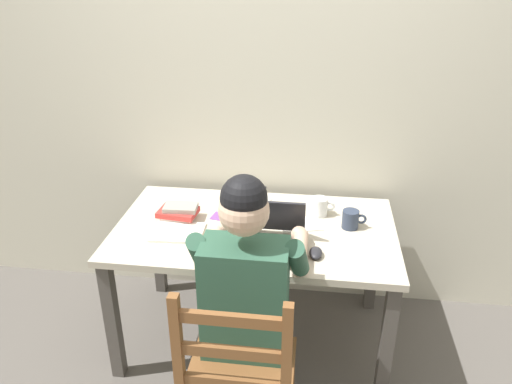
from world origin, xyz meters
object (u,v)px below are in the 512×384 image
computer_mouse (316,253)px  coffee_mug_spare (320,207)px  coffee_mug_dark (351,219)px  coffee_mug_white (265,206)px  seated_person (249,289)px  wooden_chair (239,379)px  book_stack_main (179,212)px  desk (255,242)px  laptop (268,238)px  landscape_photo_print (224,217)px

computer_mouse → coffee_mug_spare: coffee_mug_spare is taller
coffee_mug_dark → coffee_mug_spare: bearing=143.2°
coffee_mug_white → coffee_mug_spare: bearing=6.5°
seated_person → wooden_chair: seated_person is taller
computer_mouse → book_stack_main: (-0.71, 0.27, 0.02)m
desk → coffee_mug_white: 0.20m
wooden_chair → coffee_mug_spare: 1.03m
seated_person → coffee_mug_dark: seated_person is taller
seated_person → computer_mouse: 0.37m
coffee_mug_spare → coffee_mug_white: bearing=-173.5°
desk → computer_mouse: (0.31, -0.23, 0.10)m
laptop → coffee_mug_spare: laptop is taller
coffee_mug_dark → coffee_mug_spare: (-0.16, 0.12, 0.00)m
desk → seated_person: 0.49m
coffee_mug_dark → landscape_photo_print: 0.65m
seated_person → coffee_mug_dark: bearing=51.0°
laptop → coffee_mug_white: 0.33m
seated_person → laptop: 0.32m
coffee_mug_white → coffee_mug_dark: 0.45m
landscape_photo_print → coffee_mug_dark: bearing=8.5°
seated_person → coffee_mug_dark: (0.44, 0.54, 0.07)m
book_stack_main → landscape_photo_print: bearing=11.3°
coffee_mug_spare → wooden_chair: bearing=-106.6°
computer_mouse → book_stack_main: book_stack_main is taller
desk → wooden_chair: size_ratio=1.50×
desk → coffee_mug_spare: size_ratio=11.20×
laptop → book_stack_main: size_ratio=1.58×
desk → wooden_chair: 0.78m
computer_mouse → coffee_mug_dark: coffee_mug_dark is taller
seated_person → coffee_mug_spare: size_ratio=9.91×
computer_mouse → coffee_mug_white: 0.47m
seated_person → coffee_mug_white: size_ratio=10.21×
desk → coffee_mug_dark: (0.48, 0.06, 0.13)m
coffee_mug_white → coffee_mug_spare: 0.29m
coffee_mug_white → landscape_photo_print: (-0.21, -0.06, -0.05)m
wooden_chair → coffee_mug_white: (-0.01, 0.91, 0.29)m
seated_person → computer_mouse: bearing=43.0°
seated_person → computer_mouse: size_ratio=12.48×
coffee_mug_spare → book_stack_main: coffee_mug_spare is taller
laptop → coffee_mug_dark: (0.39, 0.24, -0.00)m
wooden_chair → laptop: size_ratio=2.84×
desk → coffee_mug_dark: coffee_mug_dark is taller
seated_person → laptop: seated_person is taller
coffee_mug_spare → book_stack_main: size_ratio=0.60×
book_stack_main → wooden_chair: bearing=-61.2°
coffee_mug_white → book_stack_main: bearing=-166.4°
desk → landscape_photo_print: bearing=154.8°
coffee_mug_dark → book_stack_main: coffee_mug_dark is taller
seated_person → book_stack_main: size_ratio=5.93×
laptop → coffee_mug_white: size_ratio=2.72×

